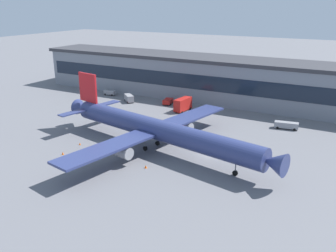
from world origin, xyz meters
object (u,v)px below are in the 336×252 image
object	(u,v)px
belt_loader	(286,125)
catering_truck	(183,104)
traffic_cone_1	(146,167)
pushback_tractor	(168,101)
follow_me_car	(110,92)
airliner	(157,129)
crew_van	(129,98)
traffic_cone_0	(63,153)
traffic_cone_2	(80,144)

from	to	relation	value
belt_loader	catering_truck	size ratio (longest dim) A/B	0.89
traffic_cone_1	pushback_tractor	bearing A→B (deg)	113.73
follow_me_car	traffic_cone_1	xyz separation A→B (m)	(46.25, -47.68, -0.75)
airliner	follow_me_car	bearing A→B (deg)	138.80
belt_loader	traffic_cone_1	bearing A→B (deg)	-116.90
airliner	crew_van	distance (m)	45.65
traffic_cone_0	catering_truck	bearing A→B (deg)	79.86
belt_loader	follow_me_car	distance (m)	67.13
traffic_cone_1	catering_truck	bearing A→B (deg)	106.44
belt_loader	traffic_cone_2	distance (m)	55.87
airliner	traffic_cone_0	bearing A→B (deg)	-143.27
belt_loader	catering_truck	world-z (taller)	catering_truck
catering_truck	follow_me_car	world-z (taller)	catering_truck
crew_van	airliner	bearing A→B (deg)	-46.86
crew_van	traffic_cone_0	bearing A→B (deg)	-73.67
airliner	traffic_cone_2	size ratio (longest dim) A/B	104.00
belt_loader	traffic_cone_2	xyz separation A→B (m)	(-41.83, -37.02, -0.86)
catering_truck	follow_me_car	distance (m)	34.16
crew_van	follow_me_car	xyz separation A→B (m)	(-12.01, 4.55, -0.37)
traffic_cone_2	airliner	bearing A→B (deg)	19.86
airliner	pushback_tractor	xyz separation A→B (m)	(-17.65, 37.34, -4.09)
catering_truck	crew_van	bearing A→B (deg)	178.15
pushback_tractor	follow_me_car	world-z (taller)	follow_me_car
airliner	follow_me_car	xyz separation A→B (m)	(-43.12, 37.75, -4.05)
crew_van	traffic_cone_2	distance (m)	41.83
crew_van	belt_loader	world-z (taller)	crew_van
pushback_tractor	traffic_cone_0	bearing A→B (deg)	-89.89
airliner	crew_van	size ratio (longest dim) A/B	11.38
catering_truck	traffic_cone_2	distance (m)	40.11
pushback_tractor	belt_loader	bearing A→B (deg)	-9.49
airliner	belt_loader	distance (m)	38.73
crew_van	traffic_cone_2	xyz separation A→B (m)	(12.89, -39.78, -1.16)
catering_truck	traffic_cone_0	xyz separation A→B (m)	(-8.16, -45.59, -1.97)
catering_truck	traffic_cone_2	size ratio (longest dim) A/B	12.58
traffic_cone_0	traffic_cone_1	world-z (taller)	traffic_cone_1
crew_van	traffic_cone_1	world-z (taller)	crew_van
airliner	pushback_tractor	bearing A→B (deg)	115.30
traffic_cone_0	airliner	bearing A→B (deg)	36.73
crew_van	traffic_cone_2	size ratio (longest dim) A/B	9.14
belt_loader	follow_me_car	bearing A→B (deg)	173.75
belt_loader	follow_me_car	world-z (taller)	belt_loader
traffic_cone_1	crew_van	bearing A→B (deg)	128.45
pushback_tractor	follow_me_car	bearing A→B (deg)	179.07
catering_truck	traffic_cone_0	distance (m)	46.36
follow_me_car	traffic_cone_1	bearing A→B (deg)	-45.87
belt_loader	follow_me_car	size ratio (longest dim) A/B	1.46
follow_me_car	traffic_cone_0	bearing A→B (deg)	-63.30
belt_loader	catering_truck	bearing A→B (deg)	176.43
catering_truck	traffic_cone_0	bearing A→B (deg)	-100.14
belt_loader	traffic_cone_2	size ratio (longest dim) A/B	11.23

